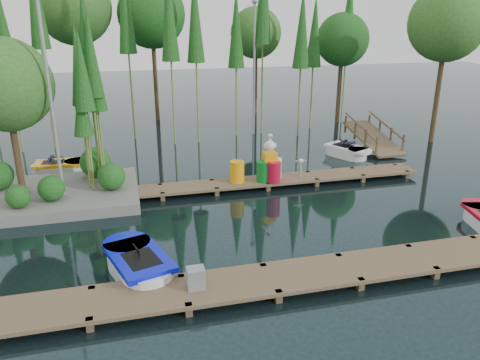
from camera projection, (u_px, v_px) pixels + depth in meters
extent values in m
plane|color=#1A2C30|center=(229.00, 217.00, 15.83)|extent=(90.00, 90.00, 0.00)
cube|color=brown|center=(270.00, 279.00, 11.64)|extent=(18.00, 1.50, 0.10)
cube|color=brown|center=(90.00, 328.00, 10.13)|extent=(0.16, 0.16, 0.50)
cube|color=brown|center=(93.00, 296.00, 11.28)|extent=(0.16, 0.16, 0.50)
cube|color=brown|center=(189.00, 313.00, 10.63)|extent=(0.16, 0.16, 0.50)
cube|color=brown|center=(181.00, 284.00, 11.78)|extent=(0.16, 0.16, 0.50)
cube|color=brown|center=(278.00, 300.00, 11.13)|extent=(0.16, 0.16, 0.50)
cube|color=brown|center=(263.00, 273.00, 12.28)|extent=(0.16, 0.16, 0.50)
cube|color=brown|center=(360.00, 287.00, 11.64)|extent=(0.16, 0.16, 0.50)
cube|color=brown|center=(338.00, 263.00, 12.79)|extent=(0.16, 0.16, 0.50)
cube|color=brown|center=(435.00, 276.00, 12.14)|extent=(0.16, 0.16, 0.50)
cube|color=brown|center=(407.00, 253.00, 13.29)|extent=(0.16, 0.16, 0.50)
cube|color=brown|center=(472.00, 245.00, 13.80)|extent=(0.16, 0.16, 0.50)
cube|color=brown|center=(240.00, 183.00, 18.26)|extent=(15.00, 1.20, 0.10)
cube|color=brown|center=(45.00, 210.00, 16.23)|extent=(0.16, 0.16, 0.50)
cube|color=brown|center=(49.00, 200.00, 17.10)|extent=(0.16, 0.16, 0.50)
cube|color=brown|center=(106.00, 205.00, 16.70)|extent=(0.16, 0.16, 0.50)
cube|color=brown|center=(106.00, 195.00, 17.58)|extent=(0.16, 0.16, 0.50)
cube|color=brown|center=(163.00, 199.00, 17.18)|extent=(0.16, 0.16, 0.50)
cube|color=brown|center=(160.00, 190.00, 18.05)|extent=(0.16, 0.16, 0.50)
cube|color=brown|center=(217.00, 194.00, 17.65)|extent=(0.16, 0.16, 0.50)
cube|color=brown|center=(212.00, 186.00, 18.53)|extent=(0.16, 0.16, 0.50)
cube|color=brown|center=(268.00, 189.00, 18.13)|extent=(0.16, 0.16, 0.50)
cube|color=brown|center=(261.00, 181.00, 19.01)|extent=(0.16, 0.16, 0.50)
cube|color=brown|center=(317.00, 185.00, 18.61)|extent=(0.16, 0.16, 0.50)
cube|color=brown|center=(307.00, 177.00, 19.48)|extent=(0.16, 0.16, 0.50)
cube|color=brown|center=(363.00, 181.00, 19.08)|extent=(0.16, 0.16, 0.50)
cube|color=brown|center=(352.00, 173.00, 19.96)|extent=(0.16, 0.16, 0.50)
cube|color=brown|center=(407.00, 177.00, 19.56)|extent=(0.16, 0.16, 0.50)
cube|color=brown|center=(394.00, 170.00, 20.43)|extent=(0.16, 0.16, 0.50)
cube|color=slate|center=(51.00, 196.00, 17.10)|extent=(6.20, 4.20, 0.42)
sphere|color=#1F581C|center=(51.00, 188.00, 16.01)|extent=(0.90, 0.90, 0.90)
sphere|color=#1F581C|center=(95.00, 162.00, 18.30)|extent=(1.20, 1.20, 1.20)
sphere|color=#1F581C|center=(18.00, 196.00, 15.43)|extent=(0.80, 0.80, 0.80)
sphere|color=#1F581C|center=(111.00, 177.00, 17.01)|extent=(1.00, 1.00, 1.00)
cylinder|color=#43311C|center=(16.00, 147.00, 16.62)|extent=(0.24, 0.24, 3.60)
sphere|color=#366B26|center=(5.00, 85.00, 15.88)|extent=(3.20, 3.20, 3.20)
cylinder|color=olive|center=(93.00, 116.00, 17.09)|extent=(0.07, 0.07, 5.93)
cone|color=#1F581C|center=(87.00, 57.00, 16.39)|extent=(0.70, 0.70, 2.97)
cylinder|color=olive|center=(84.00, 121.00, 16.91)|extent=(0.07, 0.07, 5.66)
cone|color=#1F581C|center=(78.00, 65.00, 16.24)|extent=(0.70, 0.70, 2.83)
cylinder|color=olive|center=(100.00, 125.00, 17.27)|extent=(0.07, 0.07, 5.22)
cone|color=#1F581C|center=(95.00, 74.00, 16.66)|extent=(0.70, 0.70, 2.61)
cylinder|color=olive|center=(88.00, 126.00, 16.39)|extent=(0.07, 0.07, 5.53)
cone|color=#1F581C|center=(81.00, 70.00, 15.75)|extent=(0.70, 0.70, 2.76)
cylinder|color=olive|center=(86.00, 146.00, 16.73)|extent=(0.07, 0.07, 4.01)
cone|color=#1F581C|center=(81.00, 107.00, 16.26)|extent=(0.70, 0.70, 2.01)
cylinder|color=olive|center=(97.00, 114.00, 16.98)|extent=(0.07, 0.07, 6.11)
cone|color=#1F581C|center=(90.00, 53.00, 16.27)|extent=(0.70, 0.70, 3.05)
cylinder|color=#43311C|center=(439.00, 85.00, 24.10)|extent=(0.26, 0.26, 6.06)
sphere|color=#366B26|center=(447.00, 23.00, 23.09)|extent=(3.81, 3.81, 3.81)
cylinder|color=#43311C|center=(340.00, 82.00, 28.87)|extent=(0.26, 0.26, 5.02)
sphere|color=#1F581C|center=(343.00, 40.00, 28.03)|extent=(3.16, 3.16, 3.16)
cylinder|color=#43311C|center=(255.00, 74.00, 31.53)|extent=(0.26, 0.26, 5.31)
sphere|color=#366B26|center=(256.00, 33.00, 30.63)|extent=(3.34, 3.34, 3.34)
cylinder|color=#43311C|center=(155.00, 69.00, 29.14)|extent=(0.26, 0.26, 6.46)
sphere|color=#1F581C|center=(152.00, 14.00, 28.06)|extent=(4.06, 4.06, 4.06)
cylinder|color=#43311C|center=(80.00, 68.00, 28.01)|extent=(0.26, 0.26, 6.85)
sphere|color=#366B26|center=(73.00, 7.00, 26.86)|extent=(4.31, 4.31, 4.31)
cylinder|color=olive|center=(11.00, 76.00, 22.00)|extent=(0.09, 0.09, 7.48)
cone|color=#1F581C|center=(3.00, 29.00, 21.30)|extent=(0.90, 0.90, 4.11)
cylinder|color=olive|center=(42.00, 50.00, 22.51)|extent=(0.09, 0.09, 9.66)
cylinder|color=olive|center=(89.00, 68.00, 24.24)|extent=(0.09, 0.09, 7.69)
cone|color=#1F581C|center=(85.00, 24.00, 23.52)|extent=(0.90, 0.90, 4.23)
cylinder|color=olive|center=(129.00, 55.00, 24.18)|extent=(0.09, 0.09, 8.99)
cone|color=#1F581C|center=(125.00, 3.00, 23.33)|extent=(0.90, 0.90, 4.94)
cylinder|color=olive|center=(171.00, 62.00, 23.27)|extent=(0.09, 0.09, 8.44)
cone|color=#1F581C|center=(169.00, 12.00, 22.48)|extent=(0.90, 0.90, 4.64)
cylinder|color=olive|center=(196.00, 63.00, 23.73)|extent=(0.09, 0.09, 8.22)
cone|color=#1F581C|center=(195.00, 15.00, 22.96)|extent=(0.90, 0.90, 4.52)
cylinder|color=olive|center=(236.00, 68.00, 25.20)|extent=(0.09, 0.09, 7.41)
cone|color=#1F581C|center=(236.00, 28.00, 24.51)|extent=(0.90, 0.90, 4.07)
cylinder|color=olive|center=(263.00, 45.00, 25.37)|extent=(0.09, 0.09, 9.77)
cylinder|color=olive|center=(300.00, 69.00, 25.02)|extent=(0.09, 0.09, 7.40)
cone|color=#1F581C|center=(302.00, 28.00, 24.33)|extent=(0.90, 0.90, 4.07)
cylinder|color=olive|center=(313.00, 67.00, 26.85)|extent=(0.09, 0.09, 7.14)
cone|color=#1F581C|center=(315.00, 31.00, 26.17)|extent=(0.90, 0.90, 3.93)
cylinder|color=olive|center=(346.00, 52.00, 28.11)|extent=(0.09, 0.09, 8.61)
cone|color=#1F581C|center=(349.00, 10.00, 27.30)|extent=(0.90, 0.90, 4.74)
cylinder|color=gray|center=(52.00, 108.00, 15.65)|extent=(0.12, 0.12, 7.00)
cylinder|color=gray|center=(254.00, 71.00, 25.63)|extent=(0.12, 0.12, 7.00)
sphere|color=gray|center=(255.00, 1.00, 24.42)|extent=(0.30, 0.30, 0.30)
cube|color=brown|center=(373.00, 138.00, 23.69)|extent=(1.50, 3.94, 0.95)
cube|color=brown|center=(377.00, 146.00, 22.05)|extent=(0.08, 0.08, 0.90)
cube|color=brown|center=(365.00, 138.00, 23.02)|extent=(0.08, 0.08, 0.90)
cube|color=brown|center=(355.00, 131.00, 23.98)|extent=(0.08, 0.08, 0.90)
cube|color=brown|center=(345.00, 124.00, 24.95)|extent=(0.08, 0.08, 0.90)
cube|color=brown|center=(361.00, 127.00, 23.32)|extent=(0.06, 3.54, 0.83)
cube|color=brown|center=(403.00, 144.00, 22.38)|extent=(0.08, 0.08, 0.90)
cube|color=brown|center=(391.00, 136.00, 23.35)|extent=(0.08, 0.08, 0.90)
cube|color=brown|center=(379.00, 129.00, 24.31)|extent=(0.08, 0.08, 0.90)
cube|color=brown|center=(369.00, 123.00, 25.28)|extent=(0.08, 0.08, 0.90)
cube|color=brown|center=(386.00, 125.00, 23.65)|extent=(0.06, 3.54, 0.83)
cube|color=white|center=(140.00, 269.00, 12.19)|extent=(1.59, 1.59, 0.58)
cylinder|color=white|center=(131.00, 258.00, 12.70)|extent=(1.58, 1.58, 0.58)
cylinder|color=white|center=(148.00, 280.00, 11.68)|extent=(1.58, 1.58, 0.58)
cube|color=#0813D1|center=(139.00, 258.00, 12.08)|extent=(1.89, 2.49, 0.15)
cylinder|color=#0813D1|center=(127.00, 244.00, 12.83)|extent=(1.62, 1.62, 0.15)
cube|color=black|center=(141.00, 260.00, 11.90)|extent=(1.06, 1.23, 0.06)
torus|color=black|center=(136.00, 248.00, 12.14)|extent=(0.24, 0.32, 0.28)
cylinder|color=#B3081E|center=(479.00, 205.00, 15.60)|extent=(1.31, 1.31, 0.12)
cube|color=white|center=(59.00, 169.00, 20.10)|extent=(1.10, 1.09, 0.49)
cylinder|color=white|center=(72.00, 168.00, 20.22)|extent=(1.09, 1.09, 0.49)
cylinder|color=white|center=(45.00, 170.00, 19.97)|extent=(1.09, 1.09, 0.49)
cube|color=#FF9E0D|center=(58.00, 163.00, 20.01)|extent=(1.89, 1.12, 0.13)
cylinder|color=#FF9E0D|center=(77.00, 162.00, 20.18)|extent=(1.11, 1.11, 0.13)
cube|color=black|center=(53.00, 163.00, 19.95)|extent=(0.90, 0.68, 0.05)
torus|color=black|center=(61.00, 159.00, 19.98)|extent=(0.25, 0.14, 0.24)
imported|color=#1E1E2D|center=(52.00, 158.00, 19.87)|extent=(0.39, 0.30, 0.88)
cube|color=white|center=(346.00, 153.00, 22.47)|extent=(1.45, 1.46, 0.50)
cylinder|color=white|center=(355.00, 155.00, 22.08)|extent=(1.45, 1.45, 0.50)
cylinder|color=white|center=(337.00, 150.00, 22.87)|extent=(1.45, 1.45, 0.50)
cube|color=white|center=(346.00, 147.00, 22.38)|extent=(1.82, 2.19, 0.13)
cylinder|color=white|center=(360.00, 151.00, 21.81)|extent=(1.48, 1.48, 0.13)
cube|color=black|center=(343.00, 146.00, 22.50)|extent=(0.99, 1.10, 0.05)
torus|color=black|center=(349.00, 144.00, 22.22)|extent=(0.23, 0.28, 0.24)
imported|color=#1E1E2D|center=(343.00, 142.00, 22.47)|extent=(0.40, 0.44, 0.82)
imported|color=#1E1E2D|center=(352.00, 143.00, 22.45)|extent=(0.30, 0.35, 0.62)
cube|color=gray|center=(196.00, 278.00, 11.10)|extent=(0.43, 0.36, 0.52)
cylinder|color=#FF9E0D|center=(237.00, 172.00, 18.08)|extent=(0.56, 0.56, 0.83)
cylinder|color=#0C6E21|center=(263.00, 171.00, 18.15)|extent=(0.54, 0.54, 0.81)
cylinder|color=white|center=(275.00, 168.00, 18.52)|extent=(0.54, 0.54, 0.81)
cylinder|color=#B80D2A|center=(274.00, 172.00, 18.07)|extent=(0.54, 0.54, 0.81)
cube|color=#FF9E0D|center=(270.00, 156.00, 18.11)|extent=(0.50, 0.50, 0.32)
sphere|color=white|center=(270.00, 146.00, 17.96)|extent=(0.40, 0.40, 0.40)
cylinder|color=white|center=(270.00, 140.00, 17.89)|extent=(0.09, 0.09, 0.27)
sphere|color=white|center=(270.00, 136.00, 17.83)|extent=(0.18, 0.18, 0.18)
cone|color=#D5560B|center=(272.00, 138.00, 17.67)|extent=(0.09, 0.27, 0.09)
cube|color=white|center=(270.00, 146.00, 17.96)|extent=(0.50, 0.05, 0.16)
cylinder|color=gray|center=(301.00, 170.00, 18.75)|extent=(0.09, 0.09, 0.56)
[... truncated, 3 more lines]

